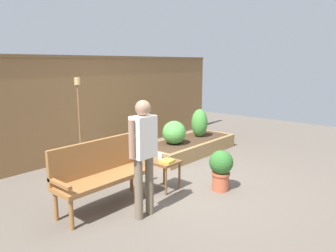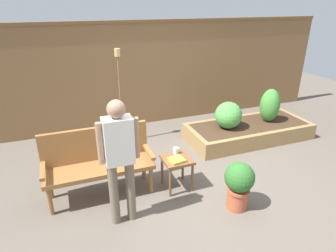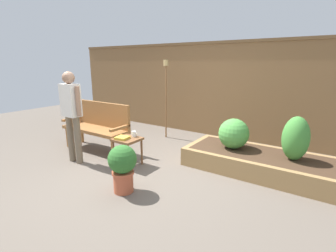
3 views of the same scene
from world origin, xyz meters
name	(u,v)px [view 1 (image 1 of 3)]	position (x,y,z in m)	size (l,w,h in m)	color
ground_plane	(182,184)	(0.00, 0.00, 0.00)	(14.00, 14.00, 0.00)	#60564C
fence_back	(87,106)	(0.00, 2.60, 1.09)	(8.40, 0.14, 2.16)	brown
garden_bench	(100,169)	(-1.38, 0.37, 0.54)	(1.44, 0.48, 0.94)	#936033
side_table	(165,166)	(-0.33, 0.07, 0.40)	(0.40, 0.40, 0.48)	brown
cup_on_table	(160,156)	(-0.30, 0.21, 0.53)	(0.11, 0.08, 0.10)	white
book_on_table	(167,161)	(-0.37, 0.00, 0.50)	(0.20, 0.19, 0.04)	gold
potted_boxwood	(221,167)	(0.23, -0.62, 0.38)	(0.38, 0.38, 0.66)	#B75638
raised_planter_bed	(188,146)	(1.60, 1.09, 0.15)	(2.40, 1.00, 0.30)	#997547
shrub_near_bench	(174,133)	(1.11, 1.10, 0.55)	(0.50, 0.50, 0.50)	brown
shrub_far_corner	(199,123)	(2.03, 1.10, 0.63)	(0.38, 0.38, 0.65)	brown
tiki_torch	(79,109)	(-0.74, 1.79, 1.20)	(0.10, 0.10, 1.76)	brown
person_by_bench	(144,149)	(-1.20, -0.33, 0.93)	(0.47, 0.20, 1.56)	#70604C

